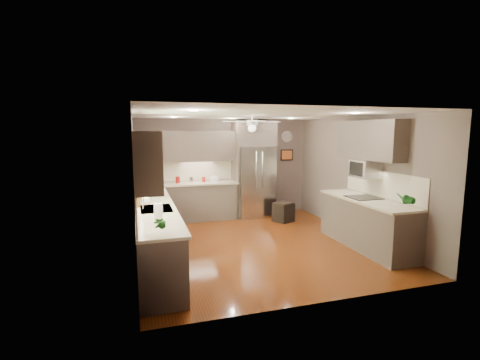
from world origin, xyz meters
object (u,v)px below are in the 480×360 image
canister_b (191,180)px  paper_towel (158,213)px  canister_a (178,180)px  microwave (365,169)px  potted_plant_left (160,224)px  stool (283,212)px  potted_plant_right (404,199)px  canister_d (204,179)px  refrigerator (254,171)px  bowl (215,181)px  soap_bottle (147,200)px

canister_b → paper_towel: paper_towel is taller
canister_a → microwave: (3.28, -2.76, 0.46)m
potted_plant_left → canister_b: bearing=76.3°
stool → microwave: bearing=-66.9°
stool → potted_plant_right: bearing=-77.4°
canister_d → stool: size_ratio=0.24×
canister_a → refrigerator: bearing=-1.6°
bowl → stool: bearing=-27.2°
soap_bottle → potted_plant_left: 1.84m
stool → paper_towel: 4.33m
soap_bottle → microwave: (4.09, -0.35, 0.44)m
canister_d → bowl: canister_d is taller
canister_d → stool: (1.80, -0.84, -0.76)m
refrigerator → paper_towel: size_ratio=8.20×
canister_b → potted_plant_right: (2.83, -3.96, 0.11)m
canister_a → refrigerator: (1.95, -0.05, 0.17)m
bowl → canister_d: bearing=168.1°
canister_b → canister_d: size_ratio=1.11×
refrigerator → microwave: (1.33, -2.71, 0.29)m
microwave → paper_towel: 4.10m
canister_a → paper_towel: (-0.70, -3.67, 0.06)m
soap_bottle → bowl: 2.95m
bowl → paper_towel: paper_towel is taller
canister_a → stool: size_ratio=0.31×
stool → paper_towel: paper_towel is taller
canister_b → potted_plant_left: potted_plant_left is taller
potted_plant_left → microwave: microwave is taller
paper_towel → microwave: bearing=12.8°
soap_bottle → refrigerator: 3.64m
canister_b → potted_plant_right: potted_plant_right is taller
canister_d → potted_plant_left: bearing=-107.6°
refrigerator → potted_plant_left: bearing=-122.4°
canister_a → canister_b: size_ratio=1.18×
canister_d → bowl: size_ratio=0.53×
microwave → canister_d: bearing=133.4°
canister_b → bowl: canister_b is taller
potted_plant_right → microwave: size_ratio=0.64×
microwave → potted_plant_right: bearing=-96.1°
soap_bottle → refrigerator: refrigerator is taller
paper_towel → canister_d: bearing=70.1°
soap_bottle → potted_plant_left: (0.10, -1.84, 0.05)m
potted_plant_left → canister_d: bearing=72.4°
canister_b → refrigerator: 1.64m
microwave → stool: size_ratio=1.04×
potted_plant_right → bowl: bearing=119.6°
canister_b → soap_bottle: 2.67m
canister_b → potted_plant_left: (-1.04, -4.25, 0.08)m
canister_d → potted_plant_left: potted_plant_left is taller
soap_bottle → paper_towel: bearing=-84.7°
stool → soap_bottle: bearing=-153.9°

